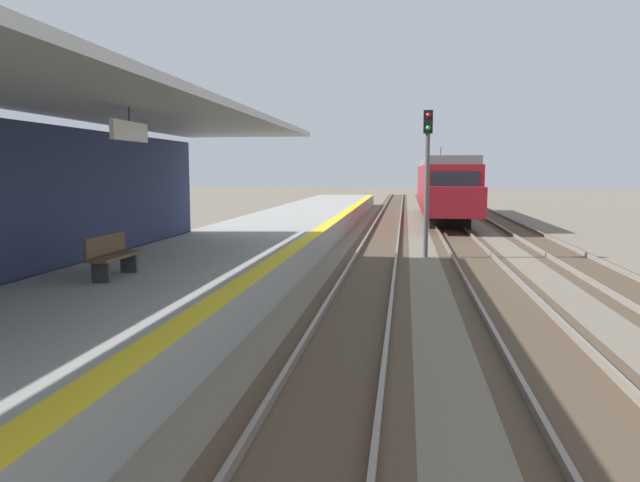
% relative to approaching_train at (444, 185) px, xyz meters
% --- Properties ---
extents(station_platform, '(5.00, 80.00, 0.91)m').
position_rel_approaching_train_xyz_m(station_platform, '(-7.80, -23.69, -1.73)').
color(station_platform, '#999993').
rests_on(station_platform, ground).
extents(track_pair_nearest_platform, '(2.34, 120.00, 0.16)m').
position_rel_approaching_train_xyz_m(track_pair_nearest_platform, '(-3.40, -19.69, -2.13)').
color(track_pair_nearest_platform, '#4C3D2D').
rests_on(track_pair_nearest_platform, ground).
extents(track_pair_middle, '(2.34, 120.00, 0.16)m').
position_rel_approaching_train_xyz_m(track_pair_middle, '(-0.00, -19.69, -2.13)').
color(track_pair_middle, '#4C3D2D').
rests_on(track_pair_middle, ground).
extents(track_pair_far_side, '(2.34, 120.00, 0.16)m').
position_rel_approaching_train_xyz_m(track_pair_far_side, '(3.40, -19.69, -2.13)').
color(track_pair_far_side, '#4C3D2D').
rests_on(track_pair_far_side, ground).
extents(approaching_train, '(2.93, 19.60, 4.76)m').
position_rel_approaching_train_xyz_m(approaching_train, '(0.00, 0.00, 0.00)').
color(approaching_train, maroon).
rests_on(approaching_train, ground).
extents(rail_signal_post, '(0.32, 0.34, 5.20)m').
position_rel_approaching_train_xyz_m(rail_signal_post, '(-1.65, -17.27, 1.02)').
color(rail_signal_post, '#4C4C4C').
rests_on(rail_signal_post, ground).
extents(platform_bench, '(0.45, 1.60, 0.88)m').
position_rel_approaching_train_xyz_m(platform_bench, '(-8.37, -27.39, -0.80)').
color(platform_bench, brown).
rests_on(platform_bench, station_platform).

